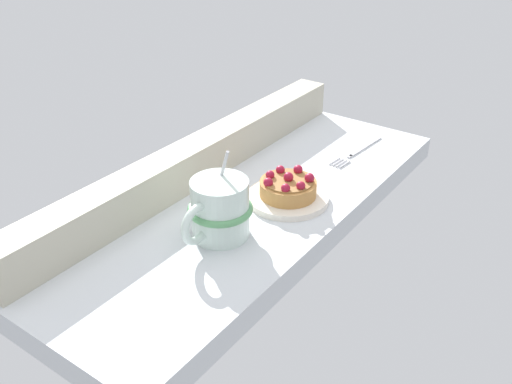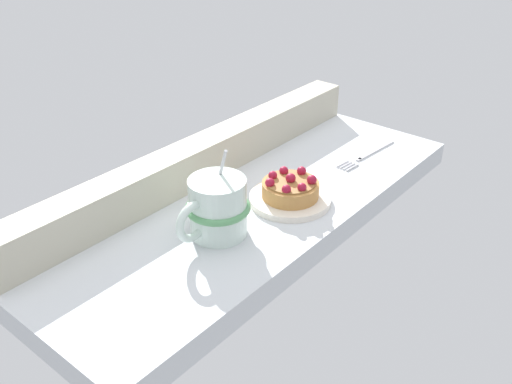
{
  "view_description": "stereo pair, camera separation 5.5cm",
  "coord_description": "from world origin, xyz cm",
  "px_view_note": "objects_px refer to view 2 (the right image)",
  "views": [
    {
      "loc": [
        -65.36,
        -47.59,
        47.55
      ],
      "look_at": [
        -3.97,
        -3.65,
        4.41
      ],
      "focal_mm": 40.07,
      "sensor_mm": 36.0,
      "label": 1
    },
    {
      "loc": [
        -62.0,
        -51.94,
        47.55
      ],
      "look_at": [
        -3.97,
        -3.65,
        4.41
      ],
      "focal_mm": 40.07,
      "sensor_mm": 36.0,
      "label": 2
    }
  ],
  "objects_px": {
    "coffee_mug": "(217,208)",
    "dessert_fork": "(368,154)",
    "raspberry_tart": "(290,188)",
    "dessert_plate": "(290,199)"
  },
  "relations": [
    {
      "from": "dessert_plate",
      "to": "raspberry_tart",
      "type": "distance_m",
      "value": 0.02
    },
    {
      "from": "raspberry_tart",
      "to": "dessert_fork",
      "type": "bearing_deg",
      "value": -2.65
    },
    {
      "from": "raspberry_tart",
      "to": "dessert_fork",
      "type": "xyz_separation_m",
      "value": [
        0.23,
        -0.01,
        -0.02
      ]
    },
    {
      "from": "raspberry_tart",
      "to": "coffee_mug",
      "type": "distance_m",
      "value": 0.15
    },
    {
      "from": "raspberry_tart",
      "to": "dessert_plate",
      "type": "bearing_deg",
      "value": 58.72
    },
    {
      "from": "coffee_mug",
      "to": "dessert_fork",
      "type": "height_order",
      "value": "coffee_mug"
    },
    {
      "from": "dessert_plate",
      "to": "coffee_mug",
      "type": "relative_size",
      "value": 1.01
    },
    {
      "from": "raspberry_tart",
      "to": "coffee_mug",
      "type": "bearing_deg",
      "value": 169.48
    },
    {
      "from": "coffee_mug",
      "to": "raspberry_tart",
      "type": "bearing_deg",
      "value": -10.52
    },
    {
      "from": "dessert_plate",
      "to": "coffee_mug",
      "type": "bearing_deg",
      "value": 169.49
    }
  ]
}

